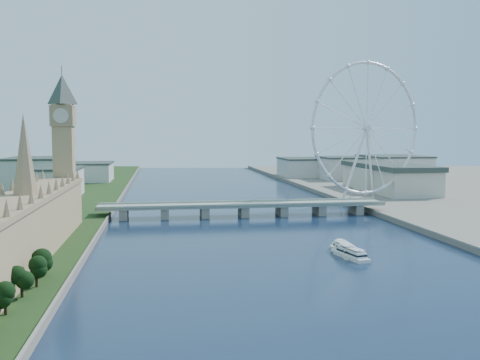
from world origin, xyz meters
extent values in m
cube|color=tan|center=(-128.00, 170.00, 17.00)|extent=(24.00, 200.00, 28.00)
cone|color=#937A59|center=(-128.00, 170.00, 53.00)|extent=(12.00, 12.00, 40.00)
cube|color=tan|center=(-128.00, 278.00, 43.00)|extent=(13.00, 13.00, 80.00)
cube|color=#937A59|center=(-128.00, 278.00, 75.00)|extent=(15.00, 15.00, 14.00)
pyramid|color=#2D3833|center=(-128.00, 278.00, 103.00)|extent=(20.02, 20.02, 20.00)
cube|color=gray|center=(0.00, 300.00, 8.50)|extent=(220.00, 22.00, 2.00)
cube|color=gray|center=(-90.00, 300.00, 3.75)|extent=(6.00, 20.00, 7.50)
cube|color=gray|center=(-60.00, 300.00, 3.75)|extent=(6.00, 20.00, 7.50)
cube|color=gray|center=(-30.00, 300.00, 3.75)|extent=(6.00, 20.00, 7.50)
cube|color=gray|center=(0.00, 300.00, 3.75)|extent=(6.00, 20.00, 7.50)
cube|color=gray|center=(30.00, 300.00, 3.75)|extent=(6.00, 20.00, 7.50)
cube|color=gray|center=(60.00, 300.00, 3.75)|extent=(6.00, 20.00, 7.50)
cube|color=gray|center=(90.00, 300.00, 3.75)|extent=(6.00, 20.00, 7.50)
torus|color=silver|center=(120.00, 355.00, 68.00)|extent=(113.60, 39.12, 118.60)
cylinder|color=silver|center=(120.00, 355.00, 68.00)|extent=(7.25, 6.61, 6.00)
cube|color=gray|center=(117.00, 365.00, 4.00)|extent=(14.00, 10.00, 2.00)
cube|color=beige|center=(-160.00, 430.00, 16.00)|extent=(40.00, 60.00, 26.00)
cube|color=beige|center=(-200.00, 520.00, 19.00)|extent=(60.00, 80.00, 32.00)
cube|color=beige|center=(-150.00, 600.00, 14.00)|extent=(50.00, 70.00, 22.00)
cube|color=beige|center=(180.00, 580.00, 17.00)|extent=(60.00, 60.00, 28.00)
cube|color=beige|center=(240.00, 560.00, 18.00)|extent=(70.00, 90.00, 30.00)
cube|color=beige|center=(140.00, 640.00, 15.00)|extent=(60.00, 80.00, 24.00)
camera|label=1|loc=(-63.02, -101.42, 62.59)|focal=40.00mm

